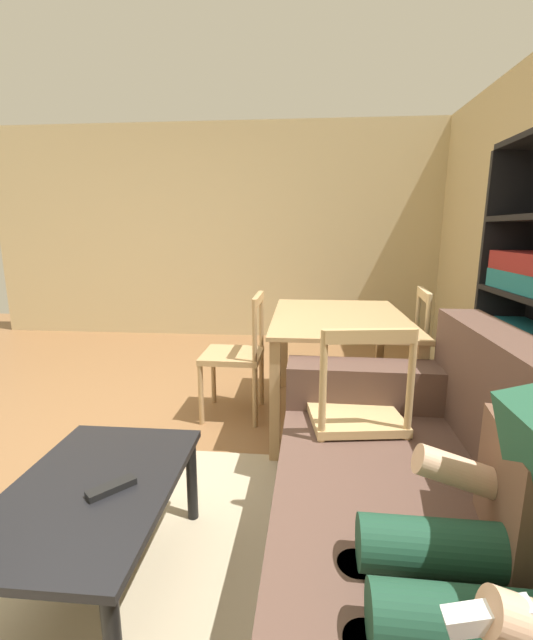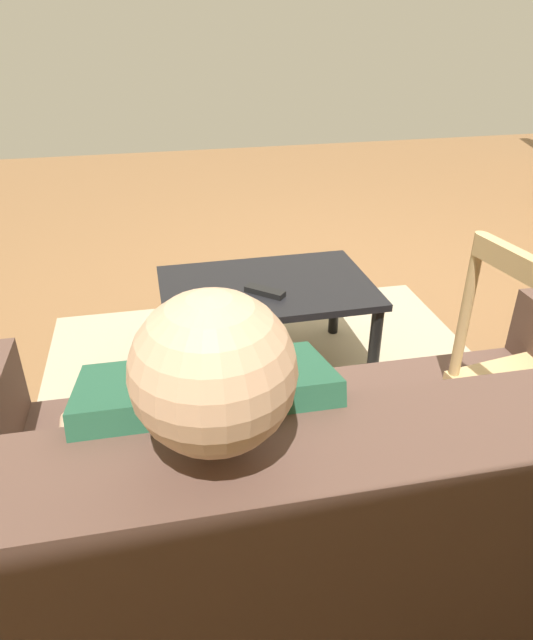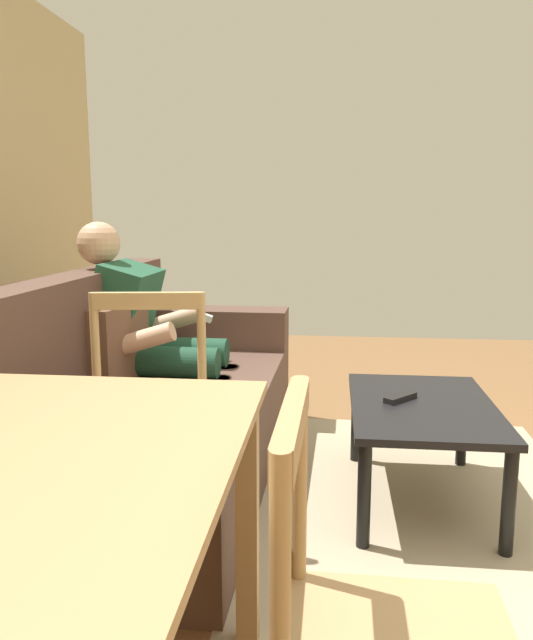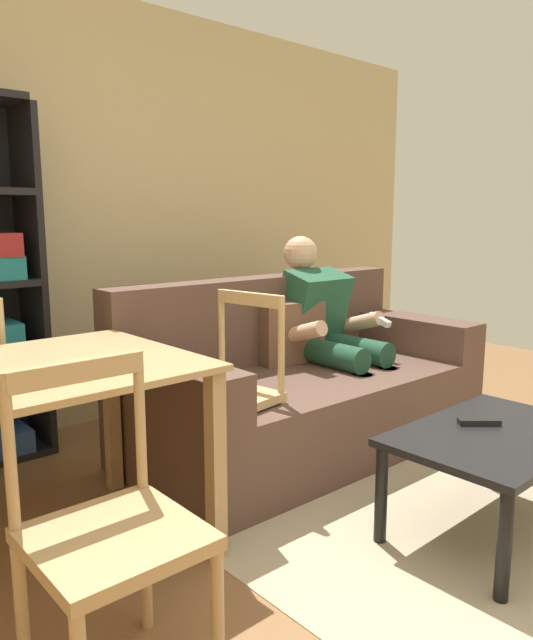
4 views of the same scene
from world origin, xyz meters
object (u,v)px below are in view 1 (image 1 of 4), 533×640
(coffee_table, at_px, (93,499))
(bookshelf, at_px, (533,313))
(person_lounging, at_px, (527,551))
(dining_chair_near_wall, at_px, (443,358))
(dining_chair_by_doorway, at_px, (236,355))
(dining_table, at_px, (339,331))
(tv_remote, at_px, (111,488))
(dining_chair_facing_couch, at_px, (355,417))
(couch, at_px, (445,551))

(coffee_table, relative_size, bookshelf, 0.47)
(person_lounging, bearing_deg, dining_chair_near_wall, 167.07)
(dining_chair_near_wall, bearing_deg, person_lounging, -12.93)
(dining_chair_by_doorway, bearing_deg, person_lounging, 27.04)
(bookshelf, relative_size, dining_chair_near_wall, 2.01)
(person_lounging, bearing_deg, dining_table, -172.03)
(bookshelf, relative_size, dining_chair_by_doorway, 2.11)
(person_lounging, height_order, tv_remote, person_lounging)
(bookshelf, xyz_separation_m, dining_chair_facing_couch, (0.82, -1.19, -0.36))
(coffee_table, relative_size, dining_chair_facing_couch, 0.95)
(dining_chair_near_wall, bearing_deg, dining_chair_by_doorway, -89.86)
(couch, xyz_separation_m, tv_remote, (-0.07, -1.13, 0.11))
(couch, distance_m, tv_remote, 1.14)
(couch, bearing_deg, dining_chair_facing_couch, -162.92)
(person_lounging, distance_m, dining_chair_by_doorway, 2.20)
(tv_remote, height_order, dining_table, dining_table)
(couch, bearing_deg, dining_chair_near_wall, 162.81)
(bookshelf, bearing_deg, dining_chair_facing_couch, -55.19)
(tv_remote, distance_m, dining_chair_by_doorway, 1.59)
(couch, xyz_separation_m, person_lounging, (0.30, 0.06, 0.27))
(person_lounging, relative_size, dining_chair_near_wall, 1.24)
(person_lounging, height_order, dining_chair_near_wall, person_lounging)
(bookshelf, bearing_deg, couch, -33.07)
(couch, distance_m, dining_chair_near_wall, 1.74)
(bookshelf, distance_m, dining_chair_by_doorway, 1.96)
(bookshelf, height_order, dining_table, bookshelf)
(coffee_table, bearing_deg, dining_chair_near_wall, 131.92)
(person_lounging, relative_size, tv_remote, 6.89)
(dining_table, bearing_deg, bookshelf, 82.77)
(bookshelf, height_order, dining_chair_near_wall, bookshelf)
(coffee_table, height_order, dining_chair_facing_couch, dining_chair_facing_couch)
(dining_chair_near_wall, bearing_deg, dining_table, -89.75)
(coffee_table, xyz_separation_m, dining_chair_facing_couch, (-0.58, 1.01, 0.09))
(dining_table, xyz_separation_m, dining_chair_facing_couch, (0.98, 0.00, -0.18))
(dining_chair_facing_couch, bearing_deg, coffee_table, -60.31)
(dining_chair_by_doorway, bearing_deg, couch, 29.56)
(couch, relative_size, person_lounging, 1.75)
(bookshelf, xyz_separation_m, dining_chair_by_doorway, (-0.15, -1.92, -0.38))
(couch, xyz_separation_m, dining_table, (-1.65, -0.21, 0.31))
(person_lounging, xyz_separation_m, dining_table, (-1.96, -0.27, 0.04))
(tv_remote, distance_m, dining_chair_facing_couch, 1.10)
(dining_chair_facing_couch, relative_size, dining_chair_by_doorway, 1.04)
(tv_remote, relative_size, dining_chair_facing_couch, 0.18)
(tv_remote, relative_size, dining_table, 0.13)
(bookshelf, relative_size, dining_chair_facing_couch, 2.02)
(dining_table, bearing_deg, dining_chair_near_wall, 90.25)
(dining_table, height_order, dining_chair_facing_couch, dining_chair_facing_couch)
(bookshelf, distance_m, dining_chair_facing_couch, 1.49)
(dining_chair_near_wall, height_order, dining_chair_by_doorway, dining_chair_near_wall)
(tv_remote, height_order, dining_chair_by_doorway, dining_chair_by_doorway)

